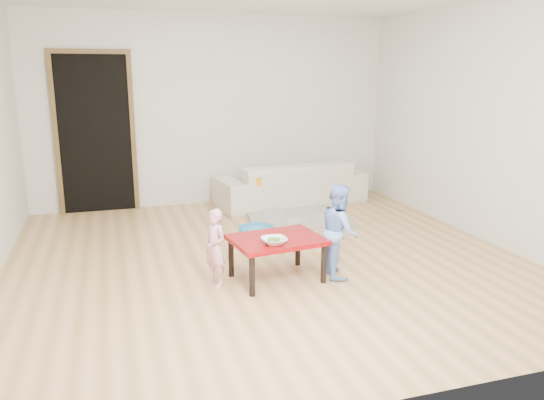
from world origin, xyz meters
name	(u,v)px	position (x,y,z in m)	size (l,w,h in m)	color
floor	(266,258)	(0.00, 0.00, 0.00)	(5.00, 5.00, 0.01)	#A68447
back_wall	(215,111)	(0.00, 2.50, 1.30)	(5.00, 0.02, 2.60)	beige
right_wall	(486,122)	(2.50, 0.00, 1.30)	(0.02, 5.00, 2.60)	beige
doorway	(95,135)	(-1.60, 2.48, 1.02)	(1.02, 0.08, 2.11)	brown
sofa	(291,183)	(0.97, 2.05, 0.30)	(2.08, 0.81, 0.61)	beige
cushion	(265,178)	(0.51, 1.78, 0.46)	(0.42, 0.37, 0.11)	orange
red_table	(277,259)	(-0.07, -0.56, 0.20)	(0.79, 0.59, 0.39)	maroon
bowl	(274,241)	(-0.14, -0.72, 0.42)	(0.22, 0.22, 0.05)	white
broccoli	(274,241)	(-0.14, -0.72, 0.42)	(0.12, 0.12, 0.06)	#2D5919
child_pink	(215,248)	(-0.62, -0.53, 0.34)	(0.25, 0.16, 0.69)	pink
child_blue	(339,231)	(0.51, -0.63, 0.43)	(0.41, 0.32, 0.85)	#6391E6
basin	(256,233)	(0.08, 0.67, 0.06)	(0.41, 0.41, 0.13)	teal
blanket	(298,217)	(0.80, 1.27, 0.03)	(1.25, 1.04, 0.06)	#A2A08F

